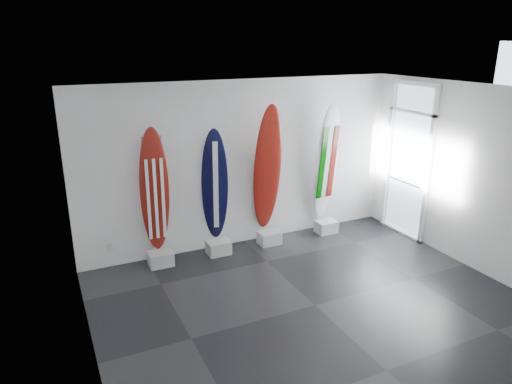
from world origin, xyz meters
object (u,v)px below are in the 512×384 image
surfboard_swiss (268,169)px  surfboard_usa (155,191)px  surfboard_navy (215,185)px  surfboard_italy (326,163)px

surfboard_swiss → surfboard_usa: bearing=-178.9°
surfboard_usa → surfboard_navy: surfboard_usa is taller
surfboard_navy → surfboard_swiss: surfboard_swiss is taller
surfboard_navy → surfboard_swiss: size_ratio=0.85×
surfboard_usa → surfboard_navy: bearing=1.7°
surfboard_italy → surfboard_usa: bearing=174.1°
surfboard_usa → surfboard_swiss: bearing=1.7°
surfboard_usa → surfboard_swiss: (2.05, 0.00, 0.13)m
surfboard_usa → surfboard_navy: (1.04, 0.00, -0.05)m
surfboard_usa → surfboard_swiss: surfboard_swiss is taller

